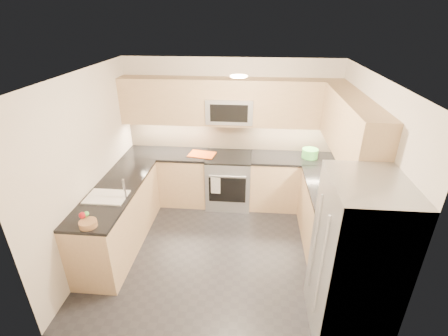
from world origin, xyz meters
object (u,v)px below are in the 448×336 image
microwave (230,110)px  cutting_board (202,154)px  utensil_bowl (310,153)px  gas_range (229,181)px  fruit_basket (88,224)px  refrigerator (355,261)px

microwave → cutting_board: bearing=-163.8°
utensil_bowl → cutting_board: bearing=-178.4°
gas_range → fruit_basket: size_ratio=4.58×
cutting_board → fruit_basket: size_ratio=2.20×
gas_range → utensil_bowl: 1.47m
utensil_bowl → fruit_basket: (-2.80, -2.20, -0.04)m
fruit_basket → cutting_board: bearing=65.5°
gas_range → microwave: 1.25m
utensil_bowl → gas_range: bearing=-178.2°
gas_range → fruit_basket: 2.65m
cutting_board → utensil_bowl: bearing=1.6°
gas_range → microwave: size_ratio=1.20×
utensil_bowl → cutting_board: 1.82m
utensil_bowl → fruit_basket: size_ratio=1.33×
microwave → refrigerator: microwave is taller
microwave → fruit_basket: size_ratio=3.82×
fruit_basket → refrigerator: bearing=-5.3°
refrigerator → utensil_bowl: refrigerator is taller
microwave → gas_range: bearing=-90.0°
utensil_bowl → cutting_board: size_ratio=0.60×
gas_range → microwave: microwave is taller
gas_range → utensil_bowl: utensil_bowl is taller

